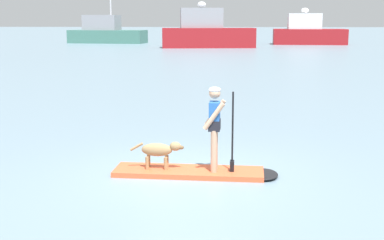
{
  "coord_description": "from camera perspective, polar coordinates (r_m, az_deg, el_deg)",
  "views": [
    {
      "loc": [
        0.73,
        -9.93,
        3.01
      ],
      "look_at": [
        0.0,
        1.0,
        0.9
      ],
      "focal_mm": 49.09,
      "sensor_mm": 36.0,
      "label": 1
    }
  ],
  "objects": [
    {
      "name": "ground_plane",
      "position": [
        10.4,
        -0.37,
        -5.92
      ],
      "size": [
        400.0,
        400.0,
        0.0
      ],
      "primitive_type": "plane",
      "color": "slate"
    },
    {
      "name": "paddleboard",
      "position": [
        10.36,
        0.87,
        -5.69
      ],
      "size": [
        3.24,
        0.92,
        0.1
      ],
      "color": "#E55933",
      "rests_on": "ground_plane"
    },
    {
      "name": "person_paddler",
      "position": [
        10.1,
        2.55,
        -0.28
      ],
      "size": [
        0.61,
        0.49,
        1.64
      ],
      "color": "tan",
      "rests_on": "paddleboard"
    },
    {
      "name": "dog",
      "position": [
        10.36,
        -3.56,
        -3.32
      ],
      "size": [
        1.08,
        0.25,
        0.55
      ],
      "color": "#997A51",
      "rests_on": "paddleboard"
    },
    {
      "name": "moored_boat_port",
      "position": [
        69.09,
        -9.32,
        9.36
      ],
      "size": [
        10.08,
        4.82,
        8.93
      ],
      "color": "#3F7266",
      "rests_on": "ground_plane"
    },
    {
      "name": "moored_boat_center",
      "position": [
        56.95,
        1.61,
        9.47
      ],
      "size": [
        10.15,
        3.74,
        4.85
      ],
      "color": "maroon",
      "rests_on": "ground_plane"
    },
    {
      "name": "moored_boat_starboard",
      "position": [
        66.08,
        12.5,
        9.25
      ],
      "size": [
        8.85,
        3.99,
        4.36
      ],
      "color": "maroon",
      "rests_on": "ground_plane"
    }
  ]
}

